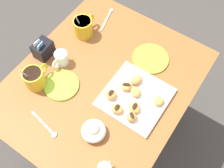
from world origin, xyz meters
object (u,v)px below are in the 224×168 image
object	(u,v)px
dining_table	(103,96)
beignet_1	(126,86)
beignet_3	(134,108)
coffee_mug_mustard_left	(35,78)
beignet_2	(136,92)
cream_pitcher_white	(61,58)
beignet_0	(111,95)
beignet_4	(117,109)
beignet_7	(132,117)
ice_cream_bowl	(93,130)
saucer_lime_left	(151,59)
pastry_plate_square	(135,97)
beignet_6	(159,101)
sugar_caddy	(43,49)
beignet_5	(136,80)
coffee_mug_mustard_right	(83,27)
saucer_lime_right	(62,85)

from	to	relation	value
dining_table	beignet_1	world-z (taller)	beignet_1
beignet_1	beignet_3	bearing A→B (deg)	-128.40
coffee_mug_mustard_left	beignet_2	world-z (taller)	coffee_mug_mustard_left
dining_table	cream_pitcher_white	size ratio (longest dim) A/B	8.71
cream_pitcher_white	beignet_0	bearing A→B (deg)	-94.82
beignet_1	beignet_4	distance (m)	0.12
coffee_mug_mustard_left	cream_pitcher_white	bearing A→B (deg)	-8.67
beignet_7	beignet_2	bearing A→B (deg)	23.85
ice_cream_bowl	beignet_3	size ratio (longest dim) A/B	1.90
dining_table	beignet_3	xyz separation A→B (m)	(-0.04, -0.20, 0.18)
beignet_7	saucer_lime_left	bearing A→B (deg)	15.94
pastry_plate_square	beignet_0	world-z (taller)	beignet_0
beignet_2	ice_cream_bowl	bearing A→B (deg)	169.10
pastry_plate_square	beignet_1	size ratio (longest dim) A/B	5.36
coffee_mug_mustard_left	beignet_6	bearing A→B (deg)	-66.63
sugar_caddy	beignet_1	bearing A→B (deg)	-82.47
saucer_lime_left	beignet_7	size ratio (longest dim) A/B	3.77
coffee_mug_mustard_left	beignet_3	size ratio (longest dim) A/B	2.65
beignet_1	beignet_5	bearing A→B (deg)	-21.43
sugar_caddy	beignet_4	bearing A→B (deg)	-96.99
coffee_mug_mustard_right	saucer_lime_right	xyz separation A→B (m)	(-0.30, -0.10, -0.05)
beignet_1	beignet_3	size ratio (longest dim) A/B	0.94
sugar_caddy	saucer_lime_left	bearing A→B (deg)	-58.99
sugar_caddy	beignet_2	distance (m)	0.48
dining_table	pastry_plate_square	distance (m)	0.23
pastry_plate_square	beignet_5	xyz separation A→B (m)	(0.06, 0.04, 0.03)
coffee_mug_mustard_right	sugar_caddy	world-z (taller)	coffee_mug_mustard_right
beignet_1	sugar_caddy	bearing A→B (deg)	97.53
coffee_mug_mustard_left	beignet_0	distance (m)	0.35
beignet_0	beignet_3	xyz separation A→B (m)	(0.01, -0.12, -0.00)
cream_pitcher_white	ice_cream_bowl	world-z (taller)	ice_cream_bowl
ice_cream_bowl	saucer_lime_right	distance (m)	0.27
coffee_mug_mustard_right	beignet_3	world-z (taller)	coffee_mug_mustard_right
coffee_mug_mustard_right	saucer_lime_left	size ratio (longest dim) A/B	0.84
beignet_6	beignet_1	bearing A→B (deg)	96.81
saucer_lime_left	beignet_0	distance (m)	0.28
dining_table	beignet_5	xyz separation A→B (m)	(0.08, -0.13, 0.19)
beignet_3	beignet_6	xyz separation A→B (m)	(0.09, -0.07, -0.00)
sugar_caddy	beignet_0	world-z (taller)	sugar_caddy
saucer_lime_left	beignet_6	world-z (taller)	beignet_6
cream_pitcher_white	beignet_3	distance (m)	0.41
ice_cream_bowl	beignet_2	distance (m)	0.25
ice_cream_bowl	beignet_4	world-z (taller)	ice_cream_bowl
pastry_plate_square	coffee_mug_mustard_right	xyz separation A→B (m)	(0.17, 0.41, 0.04)
ice_cream_bowl	beignet_3	world-z (taller)	ice_cream_bowl
beignet_2	beignet_5	world-z (taller)	beignet_5
coffee_mug_mustard_left	beignet_5	distance (m)	0.45
coffee_mug_mustard_right	saucer_lime_right	distance (m)	0.32
saucer_lime_right	beignet_2	world-z (taller)	beignet_2
coffee_mug_mustard_left	beignet_1	bearing A→B (deg)	-60.38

